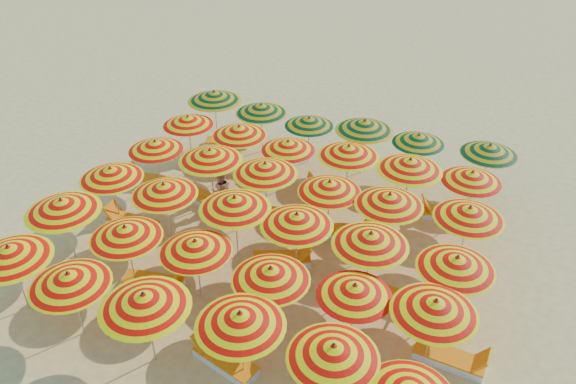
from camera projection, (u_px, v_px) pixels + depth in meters
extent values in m
plane|color=#F4D26C|center=(282.00, 243.00, 17.60)|extent=(120.00, 120.00, 0.00)
cylinder|color=silver|center=(19.00, 279.00, 14.66)|extent=(0.04, 0.04, 2.08)
cone|color=orange|center=(10.00, 253.00, 14.16)|extent=(2.55, 2.55, 0.40)
sphere|color=black|center=(7.00, 246.00, 14.04)|extent=(0.07, 0.07, 0.07)
cylinder|color=silver|center=(76.00, 305.00, 13.94)|extent=(0.04, 0.04, 2.00)
cone|color=orange|center=(69.00, 279.00, 13.47)|extent=(2.31, 2.31, 0.38)
sphere|color=black|center=(67.00, 272.00, 13.34)|extent=(0.07, 0.07, 0.07)
cylinder|color=silver|center=(150.00, 329.00, 13.19)|extent=(0.04, 0.04, 2.13)
cone|color=orange|center=(144.00, 301.00, 12.68)|extent=(2.28, 2.28, 0.41)
sphere|color=black|center=(143.00, 293.00, 12.55)|extent=(0.07, 0.07, 0.07)
cylinder|color=silver|center=(242.00, 347.00, 12.80)|extent=(0.04, 0.04, 2.06)
cone|color=orange|center=(240.00, 319.00, 12.30)|extent=(2.57, 2.57, 0.39)
sphere|color=black|center=(240.00, 312.00, 12.18)|extent=(0.07, 0.07, 0.07)
cylinder|color=silver|center=(332.00, 379.00, 12.10)|extent=(0.04, 0.04, 2.00)
cone|color=orange|center=(333.00, 351.00, 11.62)|extent=(2.11, 2.11, 0.38)
sphere|color=black|center=(334.00, 344.00, 11.50)|extent=(0.07, 0.07, 0.07)
cylinder|color=silver|center=(69.00, 232.00, 16.33)|extent=(0.04, 0.04, 2.13)
cone|color=orange|center=(62.00, 206.00, 15.81)|extent=(2.50, 2.50, 0.41)
sphere|color=black|center=(60.00, 199.00, 15.69)|extent=(0.07, 0.07, 0.07)
cylinder|color=silver|center=(130.00, 257.00, 15.51)|extent=(0.04, 0.04, 1.98)
cone|color=orange|center=(125.00, 232.00, 15.04)|extent=(2.51, 2.51, 0.38)
sphere|color=black|center=(124.00, 226.00, 14.92)|extent=(0.07, 0.07, 0.07)
cylinder|color=silver|center=(198.00, 270.00, 15.07)|extent=(0.04, 0.04, 1.94)
cone|color=orange|center=(195.00, 246.00, 14.60)|extent=(2.43, 2.43, 0.37)
sphere|color=black|center=(195.00, 240.00, 14.48)|extent=(0.06, 0.06, 0.06)
cylinder|color=silver|center=(271.00, 299.00, 14.13)|extent=(0.04, 0.04, 1.98)
cone|color=orange|center=(271.00, 273.00, 13.65)|extent=(2.18, 2.18, 0.38)
sphere|color=black|center=(271.00, 267.00, 13.53)|extent=(0.07, 0.07, 0.07)
cylinder|color=silver|center=(353.00, 314.00, 13.78)|extent=(0.04, 0.04, 1.85)
cone|color=orange|center=(355.00, 290.00, 13.34)|extent=(1.92, 1.92, 0.35)
sphere|color=black|center=(355.00, 284.00, 13.23)|extent=(0.06, 0.06, 0.06)
cylinder|color=silver|center=(430.00, 334.00, 13.14)|extent=(0.04, 0.04, 2.03)
cone|color=orange|center=(435.00, 307.00, 12.66)|extent=(2.55, 2.55, 0.39)
sphere|color=black|center=(437.00, 299.00, 12.54)|extent=(0.07, 0.07, 0.07)
cylinder|color=silver|center=(116.00, 196.00, 18.00)|extent=(0.04, 0.04, 2.00)
cone|color=orange|center=(111.00, 173.00, 17.52)|extent=(2.47, 2.47, 0.38)
sphere|color=black|center=(110.00, 167.00, 17.40)|extent=(0.07, 0.07, 0.07)
cylinder|color=silver|center=(167.00, 213.00, 17.20)|extent=(0.04, 0.04, 2.02)
cone|color=orange|center=(164.00, 189.00, 16.72)|extent=(2.30, 2.30, 0.38)
sphere|color=black|center=(163.00, 183.00, 16.60)|extent=(0.07, 0.07, 0.07)
cylinder|color=silver|center=(236.00, 228.00, 16.48)|extent=(0.04, 0.04, 2.10)
cone|color=orange|center=(235.00, 203.00, 15.98)|extent=(2.20, 2.20, 0.40)
sphere|color=black|center=(234.00, 196.00, 15.85)|extent=(0.07, 0.07, 0.07)
cylinder|color=silver|center=(296.00, 245.00, 15.88)|extent=(0.04, 0.04, 2.06)
cone|color=orange|center=(297.00, 219.00, 15.39)|extent=(2.20, 2.20, 0.39)
sphere|color=black|center=(297.00, 213.00, 15.26)|extent=(0.07, 0.07, 0.07)
cylinder|color=silver|center=(368.00, 265.00, 15.16)|extent=(0.04, 0.04, 2.07)
cone|color=orange|center=(371.00, 239.00, 14.66)|extent=(2.61, 2.61, 0.39)
sphere|color=black|center=(371.00, 232.00, 14.54)|extent=(0.07, 0.07, 0.07)
cylinder|color=silver|center=(451.00, 288.00, 14.44)|extent=(0.04, 0.04, 2.00)
cone|color=orange|center=(457.00, 263.00, 13.96)|extent=(2.17, 2.17, 0.38)
sphere|color=black|center=(458.00, 256.00, 13.84)|extent=(0.07, 0.07, 0.07)
cylinder|color=silver|center=(158.00, 166.00, 19.67)|extent=(0.04, 0.04, 1.89)
cone|color=orange|center=(155.00, 146.00, 19.21)|extent=(2.50, 2.50, 0.36)
sphere|color=black|center=(155.00, 140.00, 19.10)|extent=(0.06, 0.06, 0.06)
cylinder|color=silver|center=(212.00, 179.00, 18.77)|extent=(0.04, 0.04, 2.11)
cone|color=orange|center=(210.00, 155.00, 18.26)|extent=(2.79, 2.79, 0.40)
sphere|color=black|center=(210.00, 149.00, 18.14)|extent=(0.07, 0.07, 0.07)
cylinder|color=silver|center=(266.00, 192.00, 18.12)|extent=(0.04, 0.04, 2.07)
cone|color=orange|center=(265.00, 168.00, 17.63)|extent=(2.62, 2.62, 0.39)
sphere|color=black|center=(265.00, 162.00, 17.50)|extent=(0.07, 0.07, 0.07)
cylinder|color=silver|center=(328.00, 209.00, 17.42)|extent=(0.04, 0.04, 1.96)
cone|color=orange|center=(330.00, 186.00, 16.95)|extent=(2.30, 2.30, 0.37)
sphere|color=black|center=(330.00, 180.00, 16.83)|extent=(0.07, 0.07, 0.07)
cylinder|color=silver|center=(387.00, 224.00, 16.73)|extent=(0.04, 0.04, 2.03)
cone|color=orange|center=(389.00, 199.00, 16.24)|extent=(2.67, 2.67, 0.39)
sphere|color=black|center=(390.00, 193.00, 16.12)|extent=(0.07, 0.07, 0.07)
cylinder|color=silver|center=(464.00, 237.00, 16.21)|extent=(0.04, 0.04, 2.00)
cone|color=orange|center=(469.00, 213.00, 15.73)|extent=(2.53, 2.53, 0.38)
sphere|color=black|center=(471.00, 206.00, 15.61)|extent=(0.07, 0.07, 0.07)
cylinder|color=silver|center=(190.00, 140.00, 21.27)|extent=(0.04, 0.04, 1.89)
cone|color=orange|center=(188.00, 121.00, 20.82)|extent=(2.28, 2.28, 0.36)
sphere|color=black|center=(187.00, 116.00, 20.70)|extent=(0.06, 0.06, 0.06)
cylinder|color=silver|center=(240.00, 152.00, 20.41)|extent=(0.04, 0.04, 1.98)
cone|color=orange|center=(239.00, 131.00, 19.93)|extent=(2.60, 2.60, 0.38)
sphere|color=black|center=(239.00, 125.00, 19.81)|extent=(0.07, 0.07, 0.07)
cylinder|color=silver|center=(288.00, 166.00, 19.73)|extent=(0.04, 0.04, 1.85)
cone|color=orange|center=(288.00, 145.00, 19.29)|extent=(2.15, 2.15, 0.35)
sphere|color=black|center=(288.00, 140.00, 19.17)|extent=(0.06, 0.06, 0.06)
cylinder|color=silver|center=(347.00, 174.00, 19.06)|extent=(0.04, 0.04, 2.07)
cone|color=orange|center=(349.00, 151.00, 18.57)|extent=(2.66, 2.66, 0.39)
sphere|color=black|center=(349.00, 145.00, 18.44)|extent=(0.07, 0.07, 0.07)
cylinder|color=silver|center=(407.00, 189.00, 18.26)|extent=(0.04, 0.04, 2.11)
cone|color=orange|center=(410.00, 164.00, 17.76)|extent=(2.14, 2.14, 0.40)
sphere|color=black|center=(411.00, 158.00, 17.63)|extent=(0.07, 0.07, 0.07)
cylinder|color=silver|center=(467.00, 198.00, 17.96)|extent=(0.04, 0.04, 1.90)
cone|color=orange|center=(472.00, 177.00, 17.51)|extent=(2.27, 2.27, 0.36)
sphere|color=black|center=(473.00, 171.00, 17.39)|extent=(0.06, 0.06, 0.06)
cylinder|color=silver|center=(216.00, 117.00, 22.63)|extent=(0.04, 0.04, 2.13)
cone|color=#645709|center=(214.00, 96.00, 22.11)|extent=(2.65, 2.65, 0.41)
sphere|color=black|center=(214.00, 91.00, 21.99)|extent=(0.07, 0.07, 0.07)
cylinder|color=silver|center=(262.00, 129.00, 21.96)|extent=(0.04, 0.04, 1.97)
cone|color=#645709|center=(261.00, 109.00, 21.49)|extent=(2.29, 2.29, 0.38)
sphere|color=black|center=(261.00, 103.00, 21.37)|extent=(0.07, 0.07, 0.07)
cylinder|color=silver|center=(309.00, 140.00, 21.30)|extent=(0.03, 0.03, 1.83)
cone|color=#645709|center=(309.00, 122.00, 20.86)|extent=(2.02, 2.02, 0.35)
sphere|color=black|center=(309.00, 117.00, 20.75)|extent=(0.06, 0.06, 0.06)
cylinder|color=silver|center=(363.00, 148.00, 20.55)|extent=(0.04, 0.04, 2.11)
cone|color=#645709|center=(364.00, 125.00, 20.04)|extent=(2.61, 2.61, 0.40)
sphere|color=black|center=(365.00, 119.00, 19.92)|extent=(0.07, 0.07, 0.07)
cylinder|color=silver|center=(416.00, 158.00, 20.17)|extent=(0.03, 0.03, 1.83)
cone|color=#645709|center=(419.00, 139.00, 19.74)|extent=(2.09, 2.09, 0.35)
sphere|color=black|center=(419.00, 134.00, 19.63)|extent=(0.06, 0.06, 0.06)
cylinder|color=silver|center=(485.00, 171.00, 19.36)|extent=(0.04, 0.04, 1.94)
cone|color=#645709|center=(490.00, 149.00, 18.90)|extent=(2.23, 2.23, 0.37)
sphere|color=black|center=(491.00, 144.00, 18.78)|extent=(0.06, 0.06, 0.06)
cube|color=white|center=(226.00, 362.00, 13.59)|extent=(1.79, 1.00, 0.20)
cube|color=orange|center=(226.00, 359.00, 13.52)|extent=(1.79, 1.00, 0.06)
cube|color=orange|center=(204.00, 339.00, 13.75)|extent=(0.50, 0.65, 0.48)
cube|color=white|center=(154.00, 283.00, 15.90)|extent=(1.78, 0.88, 0.20)
cube|color=orange|center=(153.00, 280.00, 15.83)|extent=(1.78, 0.88, 0.06)
cube|color=orange|center=(175.00, 278.00, 15.59)|extent=(0.46, 0.64, 0.48)
cube|color=white|center=(449.00, 360.00, 13.65)|extent=(1.74, 0.69, 0.20)
cube|color=orange|center=(450.00, 356.00, 13.58)|extent=(1.74, 0.69, 0.06)
cube|color=orange|center=(481.00, 360.00, 13.20)|extent=(0.40, 0.60, 0.48)
cube|color=white|center=(133.00, 223.00, 18.27)|extent=(1.71, 0.62, 0.20)
cube|color=orange|center=(132.00, 220.00, 18.20)|extent=(1.71, 0.62, 0.06)
cube|color=orange|center=(113.00, 210.00, 18.29)|extent=(0.38, 0.59, 0.48)
cube|color=white|center=(282.00, 260.00, 16.74)|extent=(1.79, 1.24, 0.20)
cube|color=orange|center=(282.00, 257.00, 16.67)|extent=(1.79, 1.24, 0.06)
cube|color=orange|center=(306.00, 251.00, 16.57)|extent=(0.58, 0.68, 0.48)
cube|color=white|center=(385.00, 295.00, 15.50)|extent=(1.76, 0.80, 0.20)
cube|color=orange|center=(385.00, 292.00, 15.43)|extent=(1.76, 0.80, 0.06)
cube|color=orange|center=(410.00, 295.00, 15.01)|extent=(0.44, 0.62, 0.48)
cube|color=white|center=(151.00, 181.00, 20.41)|extent=(1.75, 0.75, 0.20)
cube|color=orange|center=(150.00, 178.00, 20.34)|extent=(1.75, 0.75, 0.06)
cube|color=orange|center=(132.00, 170.00, 20.38)|extent=(0.42, 0.61, 0.48)
cube|color=white|center=(201.00, 198.00, 19.50)|extent=(1.80, 1.07, 0.20)
cube|color=orange|center=(201.00, 195.00, 19.43)|extent=(1.80, 1.07, 0.06)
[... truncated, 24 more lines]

